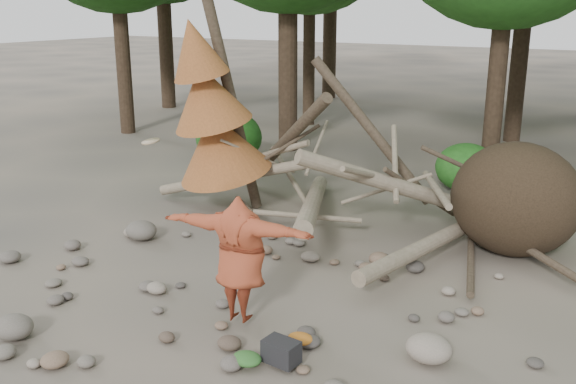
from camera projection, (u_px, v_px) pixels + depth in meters
The scene contains 12 objects.
ground at pixel (250, 317), 8.94m from camera, with size 120.00×120.00×0.00m, color #514C44.
deadfall_pile at pixel (480, 197), 11.19m from camera, with size 8.55×5.24×3.30m.
dead_conifer at pixel (212, 114), 12.65m from camera, with size 2.06×2.16×4.35m.
bush_left at pixel (229, 137), 17.37m from camera, with size 1.80×1.80×1.44m, color #1C5216.
bush_mid at pixel (466, 167), 14.84m from camera, with size 1.40×1.40×1.12m, color #26681E.
frisbee_thrower at pixel (240, 259), 8.50m from camera, with size 3.02×0.91×2.26m.
backpack at pixel (281, 356), 7.69m from camera, with size 0.42×0.28×0.28m, color black.
cloth_green at pixel (247, 362), 7.68m from camera, with size 0.37×0.31×0.14m, color #2D5F26.
cloth_orange at pixel (300, 342), 8.16m from camera, with size 0.34×0.28×0.12m, color #BA6A20.
boulder_front_left at pixel (14, 327), 8.34m from camera, with size 0.53×0.48×0.32m, color #686157.
boulder_mid_right at pixel (429, 348), 7.80m from camera, with size 0.57×0.51×0.34m, color gray.
boulder_mid_left at pixel (141, 230), 11.83m from camera, with size 0.60×0.54×0.36m, color #625C53.
Camera 1 is at (4.57, -6.69, 4.20)m, focal length 40.00 mm.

